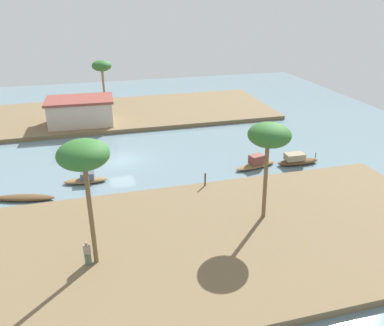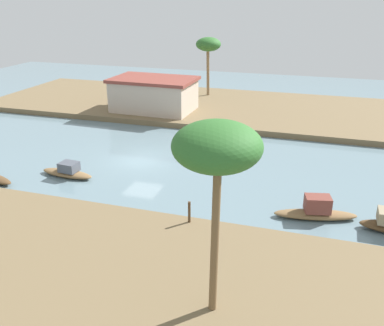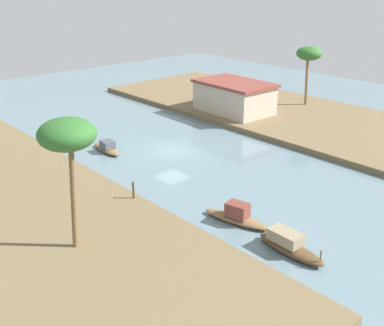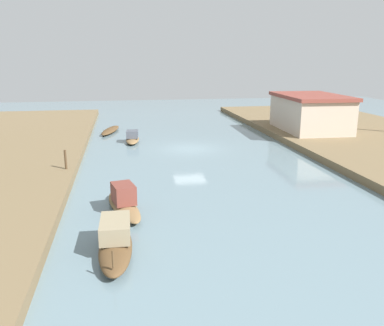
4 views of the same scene
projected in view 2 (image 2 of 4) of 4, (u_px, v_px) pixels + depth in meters
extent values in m
plane|color=slate|center=(142.00, 159.00, 31.39)|extent=(77.47, 77.47, 0.00)
cube|color=brown|center=(202.00, 105.00, 45.47)|extent=(45.47, 15.86, 0.51)
ellipsoid|color=brown|center=(315.00, 215.00, 23.14)|extent=(4.62, 2.06, 0.43)
cube|color=brown|center=(318.00, 204.00, 22.89)|extent=(1.53, 1.22, 0.88)
ellipsoid|color=brown|center=(67.00, 173.00, 28.45)|extent=(3.90, 1.36, 0.41)
cube|color=#4C515B|center=(69.00, 167.00, 28.19)|extent=(1.24, 1.06, 0.62)
cylinder|color=#4C3823|center=(189.00, 212.00, 21.58)|extent=(0.14, 0.14, 1.16)
cylinder|color=brown|center=(215.00, 239.00, 14.90)|extent=(0.29, 0.61, 5.80)
ellipsoid|color=#2D6628|center=(217.00, 146.00, 13.60)|extent=(2.99, 2.99, 1.64)
cylinder|color=#7F6647|center=(208.00, 73.00, 47.97)|extent=(0.33, 0.68, 5.17)
ellipsoid|color=#2D6628|center=(208.00, 44.00, 46.80)|extent=(2.78, 2.78, 1.53)
cube|color=#C6B29E|center=(154.00, 96.00, 42.15)|extent=(7.85, 5.22, 2.93)
cube|color=brown|center=(153.00, 80.00, 41.55)|extent=(8.32, 5.54, 0.31)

